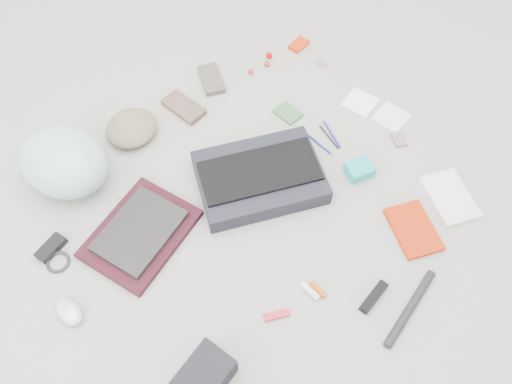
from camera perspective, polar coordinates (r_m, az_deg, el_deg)
ground_plane at (r=1.89m, az=0.00°, el=-0.81°), size 4.00×4.00×0.00m
messenger_bag at (r=1.89m, az=0.42°, el=1.66°), size 0.55×0.47×0.08m
bag_flap at (r=1.86m, az=0.43°, el=2.43°), size 0.48×0.34×0.01m
laptop_sleeve at (r=1.85m, az=-13.04°, el=-4.66°), size 0.46×0.41×0.03m
laptop at (r=1.83m, az=-13.18°, el=-4.32°), size 0.36×0.32×0.02m
bike_helmet at (r=1.98m, az=-21.11°, el=3.26°), size 0.40×0.44×0.21m
beanie at (r=2.10m, az=-14.06°, el=7.12°), size 0.27×0.26×0.07m
mitten_left at (r=2.16m, az=-8.29°, el=9.56°), size 0.13×0.20×0.03m
mitten_right at (r=2.26m, az=-5.13°, el=12.71°), size 0.14×0.19×0.03m
power_brick at (r=1.91m, az=-22.38°, el=-5.94°), size 0.12×0.09×0.03m
cable_coil at (r=1.89m, az=-21.69°, el=-7.46°), size 0.11×0.11×0.01m
mouse at (r=1.79m, az=-20.59°, el=-12.68°), size 0.09×0.12×0.04m
camera_bag at (r=1.60m, az=-5.94°, el=-20.32°), size 0.20×0.17×0.11m
multitool at (r=1.69m, az=2.35°, el=-13.89°), size 0.09×0.06×0.01m
toiletry_tube_white at (r=1.72m, az=6.18°, el=-11.13°), size 0.03×0.08×0.02m
toiletry_tube_orange at (r=1.73m, az=7.09°, el=-11.02°), size 0.03×0.07×0.02m
u_lock at (r=1.75m, az=13.30°, el=-11.59°), size 0.13×0.06×0.03m
bike_pump at (r=1.76m, az=17.21°, el=-12.57°), size 0.31×0.12×0.03m
book_red at (r=1.90m, az=17.53°, el=-4.09°), size 0.20×0.25×0.02m
book_white at (r=2.01m, az=21.24°, el=-0.58°), size 0.21×0.26×0.02m
notepad at (r=2.14m, az=3.68°, el=8.99°), size 0.09×0.12×0.01m
pen_blue at (r=2.05m, az=7.11°, el=5.55°), size 0.02×0.15×0.01m
pen_black at (r=2.07m, az=8.33°, el=6.26°), size 0.03×0.14×0.01m
pen_navy at (r=2.08m, az=8.66°, el=6.56°), size 0.05×0.15×0.01m
accordion_wallet at (r=1.97m, az=11.73°, el=2.52°), size 0.12×0.10×0.05m
card_deck at (r=2.12m, az=16.02°, el=5.77°), size 0.07×0.08×0.01m
napkin_top at (r=2.22m, az=11.82°, el=9.99°), size 0.16×0.16×0.01m
napkin_bottom at (r=2.19m, az=15.20°, el=8.25°), size 0.15×0.15×0.01m
lollipop_a at (r=2.29m, az=-0.62°, el=13.61°), size 0.03×0.03×0.02m
lollipop_b at (r=2.32m, az=1.28°, el=14.45°), size 0.03×0.03×0.03m
lollipop_c at (r=2.36m, az=1.49°, el=15.34°), size 0.03×0.03×0.03m
altoids_tin at (r=2.43m, az=4.91°, el=16.43°), size 0.10×0.08×0.02m
stamp_sheet at (r=2.36m, az=7.52°, el=14.33°), size 0.05×0.06×0.00m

